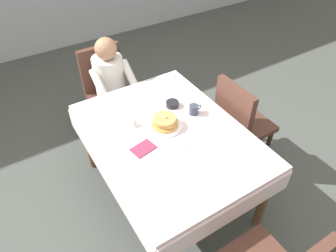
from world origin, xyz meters
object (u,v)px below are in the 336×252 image
Objects in this scene: chair_diner at (107,85)px; cup_coffee at (194,109)px; spoon_near_edge at (187,147)px; chair_right_side at (239,120)px; knife_right_of_plate at (186,119)px; diner_person at (111,81)px; plate_breakfast at (165,125)px; dining_table_main at (168,141)px; syrup_pitcher at (134,123)px; fork_left_of_plate at (146,136)px; breakfast_stack at (165,122)px; bowl_butter at (172,104)px.

cup_coffee is at bearing 107.96° from chair_diner.
chair_right_side is at bearing 3.86° from spoon_near_edge.
chair_right_side is 4.65× the size of knife_right_of_plate.
diner_person is 0.94m from plate_breakfast.
dining_table_main is 19.05× the size of syrup_pitcher.
chair_diner is 8.23× the size of cup_coffee.
chair_diner is 1.11m from plate_breakfast.
fork_left_of_plate is 1.20× the size of spoon_near_edge.
fork_left_of_plate is (-0.48, -0.03, -0.04)m from cup_coffee.
syrup_pitcher is at bearing 0.90° from fork_left_of_plate.
breakfast_stack is 0.29m from spoon_near_edge.
breakfast_stack reaches higher than dining_table_main.
dining_table_main is at bearing -127.47° from bowl_butter.
breakfast_stack is 1.91× the size of bowl_butter.
chair_diner is 8.45× the size of bowl_butter.
spoon_near_edge is (0.02, -0.28, -0.05)m from breakfast_stack.
bowl_butter is at bearing 118.44° from cup_coffee.
syrup_pitcher is 0.40× the size of knife_right_of_plate.
dining_table_main is 13.49× the size of cup_coffee.
knife_right_of_plate and spoon_near_edge have the same top height.
chair_right_side is at bearing -100.32° from fork_left_of_plate.
syrup_pitcher is at bearing 106.80° from spoon_near_edge.
dining_table_main is 1.64× the size of chair_diner.
plate_breakfast is (0.02, 0.08, 0.10)m from dining_table_main.
cup_coffee is at bearing 2.35° from plate_breakfast.
chair_right_side reaches higher than cup_coffee.
breakfast_stack is (-0.00, -0.00, 0.04)m from plate_breakfast.
diner_person reaches higher than spoon_near_edge.
chair_diner is 1.16m from cup_coffee.
breakfast_stack reaches higher than fork_left_of_plate.
plate_breakfast is 1.33× the size of breakfast_stack.
knife_right_of_plate is (0.00, -0.21, -0.02)m from bowl_butter.
chair_diner is at bearing 92.06° from dining_table_main.
diner_person reaches higher than cup_coffee.
breakfast_stack reaches higher than plate_breakfast.
dining_table_main is 0.31m from syrup_pitcher.
dining_table_main is 1.18m from chair_diner.
fork_left_of_plate is at bearing 116.19° from spoon_near_edge.
spoon_near_edge is at bearing -132.32° from cup_coffee.
syrup_pitcher is at bearing 79.64° from diner_person.
breakfast_stack is 0.29m from cup_coffee.
diner_person is 1.20× the size of chair_right_side.
syrup_pitcher is (-0.49, 0.12, -0.01)m from cup_coffee.
diner_person is (-0.00, -0.16, 0.14)m from chair_diner.
dining_table_main is 0.23m from spoon_near_edge.
knife_right_of_plate is (0.19, -0.02, -0.05)m from breakfast_stack.
chair_right_side reaches higher than knife_right_of_plate.
cup_coffee is at bearing -68.53° from knife_right_of_plate.
chair_diner is 1.12m from breakfast_stack.
diner_person is at bearing -141.28° from chair_right_side.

